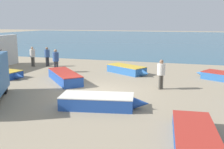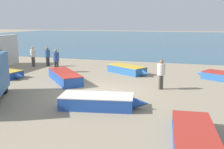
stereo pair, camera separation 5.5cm
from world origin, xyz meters
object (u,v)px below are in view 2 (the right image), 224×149
Objects in this scene: fishing_rowboat_3 at (128,70)px; fisherman_3 at (56,59)px; fisherman_2 at (33,55)px; fishing_rowboat_2 at (100,101)px; fisherman_0 at (161,72)px; fishing_rowboat_4 at (1,74)px; fishing_rowboat_5 at (64,76)px; fishing_rowboat_6 at (194,136)px; fisherman_1 at (48,55)px.

fisherman_3 is at bearing -138.05° from fishing_rowboat_3.
fisherman_2 reaches higher than fishing_rowboat_3.
fisherman_0 reaches higher than fishing_rowboat_2.
fishing_rowboat_4 is 2.22× the size of fisherman_3.
fisherman_0 is at bearing -135.35° from fishing_rowboat_5.
fisherman_0 is at bearing -170.01° from fishing_rowboat_6.
fisherman_1 is (-12.48, 12.01, 0.77)m from fishing_rowboat_6.
fishing_rowboat_3 is 0.92× the size of fishing_rowboat_6.
fisherman_1 is at bearing -166.71° from fisherman_0.
fishing_rowboat_2 is 0.97× the size of fishing_rowboat_5.
fisherman_1 is 3.07m from fisherman_3.
fishing_rowboat_5 is 6.55m from fisherman_0.
fisherman_3 is at bearing -120.76° from fisherman_2.
fisherman_3 reaches higher than fishing_rowboat_3.
fishing_rowboat_2 is 1.13× the size of fishing_rowboat_3.
fisherman_3 is at bearing -159.67° from fisherman_0.
fishing_rowboat_5 reaches higher than fishing_rowboat_2.
fisherman_3 is (-8.50, 2.93, 0.03)m from fisherman_0.
fisherman_3 reaches higher than fisherman_2.
fisherman_2 is (-8.79, 0.68, 0.75)m from fishing_rowboat_3.
fisherman_1 is (-7.61, 1.13, 0.72)m from fishing_rowboat_3.
fisherman_0 is at bearing -127.34° from fisherman_3.
fishing_rowboat_5 is 2.51× the size of fisherman_1.
fishing_rowboat_4 is (-9.11, 4.36, -0.05)m from fishing_rowboat_2.
fishing_rowboat_2 is at bearing -54.71° from fishing_rowboat_3.
fishing_rowboat_4 is at bearing 144.12° from fishing_rowboat_2.
fisherman_1 is (-4.09, 4.86, 0.70)m from fishing_rowboat_5.
fisherman_0 reaches higher than fisherman_2.
fishing_rowboat_5 is at bearing -143.45° from fisherman_0.
fishing_rowboat_4 is (-8.41, -3.98, -0.04)m from fishing_rowboat_3.
fisherman_3 reaches higher than fisherman_1.
fisherman_2 is at bearing 49.50° from fisherman_1.
fisherman_0 is 0.97× the size of fisherman_3.
fishing_rowboat_5 reaches higher than fishing_rowboat_3.
fisherman_0 is (-1.89, 6.83, 0.79)m from fishing_rowboat_6.
fishing_rowboat_5 reaches higher than fishing_rowboat_6.
fisherman_1 reaches higher than fishing_rowboat_4.
fishing_rowboat_3 is 2.11× the size of fisherman_0.
fishing_rowboat_6 is at bearing 164.67° from fisherman_1.
fishing_rowboat_5 is (-4.22, 4.61, 0.02)m from fishing_rowboat_2.
fishing_rowboat_2 is 1.03× the size of fishing_rowboat_4.
fisherman_1 is 1.27m from fisherman_2.
fishing_rowboat_3 is 5.68m from fisherman_3.
fishing_rowboat_2 is 2.30× the size of fisherman_3.
fishing_rowboat_3 is (-0.70, 8.33, -0.00)m from fishing_rowboat_2.
fisherman_0 is (6.50, -0.32, 0.73)m from fishing_rowboat_5.
fisherman_0 is at bearing -23.09° from fishing_rowboat_3.
fishing_rowboat_5 is at bearing -102.87° from fishing_rowboat_3.
fisherman_2 is (-0.38, 4.66, 0.79)m from fishing_rowboat_4.
fisherman_3 reaches higher than fishing_rowboat_6.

